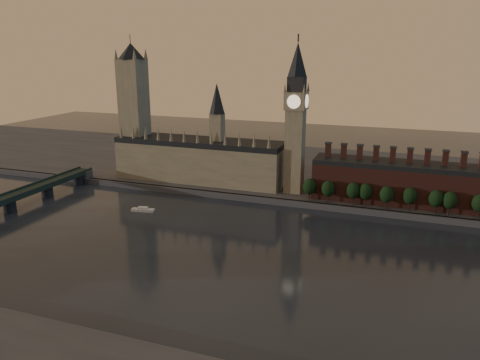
# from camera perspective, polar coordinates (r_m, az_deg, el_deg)

# --- Properties ---
(ground) EXTENTS (900.00, 900.00, 0.00)m
(ground) POSITION_cam_1_polar(r_m,az_deg,el_deg) (239.71, -2.17, -9.37)
(ground) COLOR black
(ground) RESTS_ON ground
(north_bank) EXTENTS (900.00, 182.00, 4.00)m
(north_bank) POSITION_cam_1_polar(r_m,az_deg,el_deg) (400.43, 7.42, 1.15)
(north_bank) COLOR #4A4A4F
(north_bank) RESTS_ON ground
(palace_of_westminster) EXTENTS (130.00, 30.30, 74.00)m
(palace_of_westminster) POSITION_cam_1_polar(r_m,az_deg,el_deg) (357.36, -4.88, 2.71)
(palace_of_westminster) COLOR gray
(palace_of_westminster) RESTS_ON north_bank
(victoria_tower) EXTENTS (24.00, 24.00, 108.00)m
(victoria_tower) POSITION_cam_1_polar(r_m,az_deg,el_deg) (377.62, -12.79, 8.85)
(victoria_tower) COLOR gray
(victoria_tower) RESTS_ON north_bank
(big_ben) EXTENTS (15.00, 15.00, 107.00)m
(big_ben) POSITION_cam_1_polar(r_m,az_deg,el_deg) (322.42, 6.81, 7.61)
(big_ben) COLOR gray
(big_ben) RESTS_ON north_bank
(chimney_block) EXTENTS (110.00, 25.00, 37.00)m
(chimney_block) POSITION_cam_1_polar(r_m,az_deg,el_deg) (322.06, 18.79, -0.23)
(chimney_block) COLOR #51261F
(chimney_block) RESTS_ON north_bank
(embankment_tree_0) EXTENTS (8.60, 8.60, 14.88)m
(embankment_tree_0) POSITION_cam_1_polar(r_m,az_deg,el_deg) (313.87, 8.48, -0.78)
(embankment_tree_0) COLOR black
(embankment_tree_0) RESTS_ON north_bank
(embankment_tree_1) EXTENTS (8.60, 8.60, 14.88)m
(embankment_tree_1) POSITION_cam_1_polar(r_m,az_deg,el_deg) (310.89, 10.69, -1.05)
(embankment_tree_1) COLOR black
(embankment_tree_1) RESTS_ON north_bank
(embankment_tree_2) EXTENTS (8.60, 8.60, 14.88)m
(embankment_tree_2) POSITION_cam_1_polar(r_m,az_deg,el_deg) (310.25, 13.64, -1.26)
(embankment_tree_2) COLOR black
(embankment_tree_2) RESTS_ON north_bank
(embankment_tree_3) EXTENTS (8.60, 8.60, 14.88)m
(embankment_tree_3) POSITION_cam_1_polar(r_m,az_deg,el_deg) (310.02, 15.06, -1.37)
(embankment_tree_3) COLOR black
(embankment_tree_3) RESTS_ON north_bank
(embankment_tree_4) EXTENTS (8.60, 8.60, 14.88)m
(embankment_tree_4) POSITION_cam_1_polar(r_m,az_deg,el_deg) (307.54, 17.44, -1.69)
(embankment_tree_4) COLOR black
(embankment_tree_4) RESTS_ON north_bank
(embankment_tree_5) EXTENTS (8.60, 8.60, 14.88)m
(embankment_tree_5) POSITION_cam_1_polar(r_m,az_deg,el_deg) (309.24, 19.98, -1.83)
(embankment_tree_5) COLOR black
(embankment_tree_5) RESTS_ON north_bank
(embankment_tree_6) EXTENTS (8.60, 8.60, 14.88)m
(embankment_tree_6) POSITION_cam_1_polar(r_m,az_deg,el_deg) (309.43, 22.78, -2.11)
(embankment_tree_6) COLOR black
(embankment_tree_6) RESTS_ON north_bank
(embankment_tree_7) EXTENTS (8.60, 8.60, 14.88)m
(embankment_tree_7) POSITION_cam_1_polar(r_m,az_deg,el_deg) (309.53, 24.21, -2.26)
(embankment_tree_7) COLOR black
(embankment_tree_7) RESTS_ON north_bank
(embankment_tree_8) EXTENTS (8.60, 8.60, 14.88)m
(embankment_tree_8) POSITION_cam_1_polar(r_m,az_deg,el_deg) (311.34, 27.16, -2.52)
(embankment_tree_8) COLOR black
(embankment_tree_8) RESTS_ON north_bank
(river_boat) EXTENTS (15.48, 6.88, 2.99)m
(river_boat) POSITION_cam_1_polar(r_m,az_deg,el_deg) (309.77, -11.76, -3.56)
(river_boat) COLOR silver
(river_boat) RESTS_ON ground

